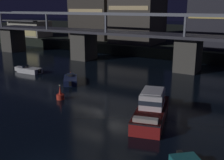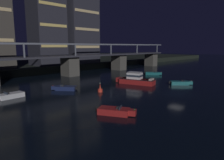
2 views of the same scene
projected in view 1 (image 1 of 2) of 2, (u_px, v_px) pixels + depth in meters
name	position (u px, v px, depth m)	size (l,w,h in m)	color
river_bridge	(189.00, 47.00, 44.87)	(91.61, 6.40, 9.38)	#4C4944
waterfront_pavilion	(30.00, 28.00, 79.58)	(12.40, 7.40, 4.70)	#B2AD9E
cabin_cruiser_near_left	(152.00, 108.00, 26.19)	(4.69, 9.36, 2.79)	maroon
speedboat_mid_left	(70.00, 80.00, 38.91)	(4.08, 4.63, 1.16)	#19234C
speedboat_mid_right	(29.00, 70.00, 44.92)	(5.22, 2.03, 1.16)	silver
channel_buoy	(60.00, 95.00, 31.85)	(0.90, 0.90, 1.76)	red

